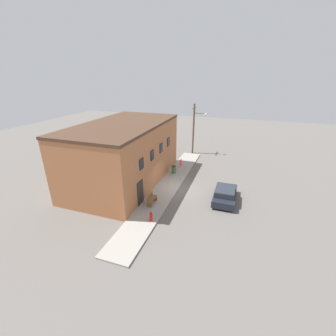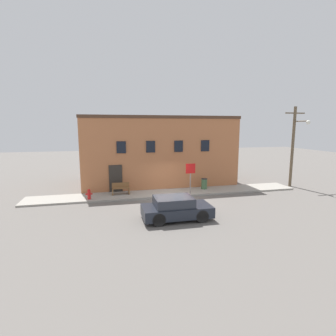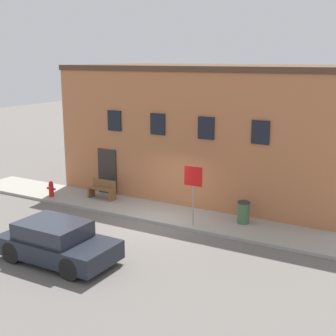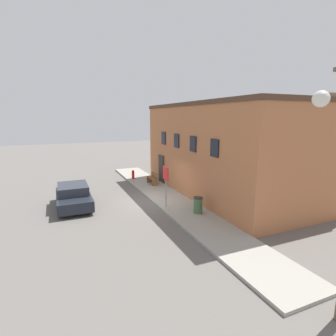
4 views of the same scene
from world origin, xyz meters
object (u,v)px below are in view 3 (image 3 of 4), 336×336
(bench, at_px, (102,190))
(trash_bin, at_px, (243,212))
(stop_sign, at_px, (193,184))
(fire_hydrant, at_px, (51,189))
(parked_car, at_px, (57,242))

(bench, distance_m, trash_bin, 6.62)
(stop_sign, bearing_deg, fire_hydrant, 178.71)
(fire_hydrant, height_order, trash_bin, trash_bin)
(parked_car, bearing_deg, bench, 114.78)
(stop_sign, bearing_deg, trash_bin, 36.83)
(fire_hydrant, xyz_separation_m, parked_car, (4.88, -4.88, 0.14))
(stop_sign, height_order, trash_bin, stop_sign)
(bench, xyz_separation_m, parked_car, (2.67, -5.78, 0.09))
(fire_hydrant, distance_m, stop_sign, 7.38)
(fire_hydrant, xyz_separation_m, trash_bin, (8.83, 1.01, 0.07))
(bench, bearing_deg, trash_bin, 0.93)
(bench, distance_m, parked_car, 6.36)
(fire_hydrant, bearing_deg, trash_bin, 6.50)
(stop_sign, distance_m, bench, 5.31)
(fire_hydrant, height_order, parked_car, parked_car)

